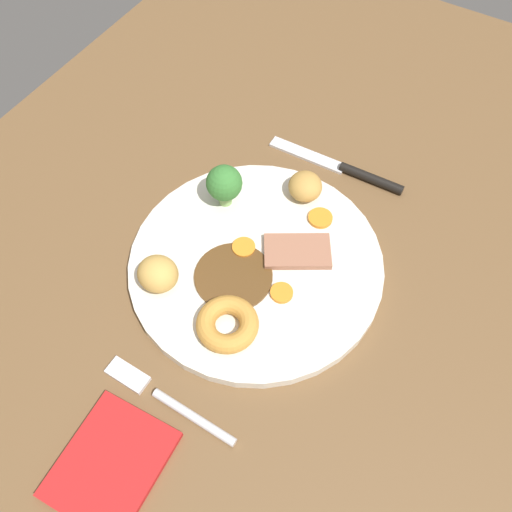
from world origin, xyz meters
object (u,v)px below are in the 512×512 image
(carrot_coin_front, at_px, (244,248))
(carrot_coin_side, at_px, (320,218))
(broccoli_floret, at_px, (224,184))
(folded_napkin, at_px, (111,464))
(yorkshire_pudding, at_px, (227,324))
(roast_potato_right, at_px, (158,274))
(carrot_coin_back, at_px, (282,293))
(knife, at_px, (347,170))
(fork, at_px, (166,399))
(dinner_plate, at_px, (256,264))
(meat_slice_main, at_px, (297,251))
(roast_potato_left, at_px, (305,186))

(carrot_coin_front, height_order, carrot_coin_side, same)
(broccoli_floret, height_order, folded_napkin, broccoli_floret)
(yorkshire_pudding, distance_m, roast_potato_right, 0.09)
(carrot_coin_back, bearing_deg, knife, 5.21)
(yorkshire_pudding, distance_m, knife, 0.27)
(knife, bearing_deg, yorkshire_pudding, 86.23)
(roast_potato_right, bearing_deg, knife, -21.36)
(broccoli_floret, xyz_separation_m, fork, (-0.23, -0.08, -0.04))
(carrot_coin_front, xyz_separation_m, folded_napkin, (-0.26, -0.02, -0.01))
(dinner_plate, bearing_deg, carrot_coin_side, -21.76)
(dinner_plate, xyz_separation_m, knife, (0.18, -0.03, -0.00))
(roast_potato_right, bearing_deg, folded_napkin, -158.25)
(dinner_plate, relative_size, meat_slice_main, 3.83)
(meat_slice_main, xyz_separation_m, roast_potato_right, (-0.11, 0.11, 0.01))
(fork, bearing_deg, roast_potato_left, -88.93)
(meat_slice_main, relative_size, yorkshire_pudding, 1.15)
(yorkshire_pudding, xyz_separation_m, roast_potato_right, (0.01, 0.09, 0.01))
(carrot_coin_front, bearing_deg, yorkshire_pudding, -158.03)
(carrot_coin_side, xyz_separation_m, folded_napkin, (-0.35, 0.04, -0.01))
(meat_slice_main, distance_m, roast_potato_right, 0.16)
(carrot_coin_front, height_order, knife, carrot_coin_front)
(carrot_coin_back, bearing_deg, roast_potato_right, 114.69)
(dinner_plate, relative_size, carrot_coin_side, 9.94)
(roast_potato_right, height_order, broccoli_floret, broccoli_floret)
(yorkshire_pudding, bearing_deg, fork, 171.19)
(folded_napkin, bearing_deg, meat_slice_main, -7.92)
(roast_potato_left, relative_size, broccoli_floret, 0.76)
(roast_potato_left, xyz_separation_m, roast_potato_right, (-0.19, 0.08, 0.00))
(roast_potato_left, bearing_deg, carrot_coin_front, 168.22)
(fork, bearing_deg, knife, -92.90)
(carrot_coin_side, bearing_deg, meat_slice_main, 179.54)
(dinner_plate, relative_size, yorkshire_pudding, 4.39)
(broccoli_floret, distance_m, folded_napkin, 0.32)
(knife, relative_size, folded_napkin, 1.69)
(meat_slice_main, height_order, fork, meat_slice_main)
(carrot_coin_back, bearing_deg, meat_slice_main, 10.73)
(dinner_plate, relative_size, knife, 1.56)
(fork, bearing_deg, folded_napkin, 84.83)
(yorkshire_pudding, relative_size, roast_potato_left, 1.53)
(carrot_coin_back, distance_m, broccoli_floret, 0.15)
(yorkshire_pudding, height_order, carrot_coin_back, yorkshire_pudding)
(roast_potato_right, bearing_deg, broccoli_floret, -0.45)
(roast_potato_left, relative_size, knife, 0.23)
(roast_potato_left, xyz_separation_m, carrot_coin_back, (-0.14, -0.04, -0.01))
(broccoli_floret, bearing_deg, carrot_coin_front, -130.98)
(carrot_coin_front, relative_size, carrot_coin_back, 1.07)
(knife, bearing_deg, dinner_plate, 79.97)
(yorkshire_pudding, relative_size, roast_potato_right, 1.44)
(carrot_coin_back, bearing_deg, fork, 164.87)
(roast_potato_left, distance_m, broccoli_floret, 0.10)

